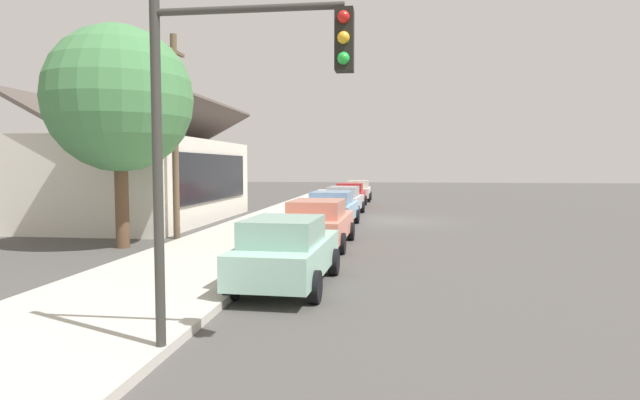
# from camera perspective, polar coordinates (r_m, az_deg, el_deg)

# --- Properties ---
(ground_plane) EXTENTS (120.00, 120.00, 0.00)m
(ground_plane) POSITION_cam_1_polar(r_m,az_deg,el_deg) (25.95, 8.28, -2.28)
(ground_plane) COLOR #4C4947
(sidewalk_curb) EXTENTS (60.00, 4.20, 0.16)m
(sidewalk_curb) POSITION_cam_1_polar(r_m,az_deg,el_deg) (26.45, -3.95, -1.96)
(sidewalk_curb) COLOR beige
(sidewalk_curb) RESTS_ON ground
(car_seafoam) EXTENTS (4.44, 2.05, 1.59)m
(car_seafoam) POSITION_cam_1_polar(r_m,az_deg,el_deg) (11.68, -3.63, -5.62)
(car_seafoam) COLOR #9ED1BC
(car_seafoam) RESTS_ON ground
(car_coral) EXTENTS (4.92, 2.18, 1.59)m
(car_coral) POSITION_cam_1_polar(r_m,az_deg,el_deg) (17.48, -0.11, -2.47)
(car_coral) COLOR #EA8C75
(car_coral) RESTS_ON ground
(car_skyblue) EXTENTS (4.56, 2.22, 1.59)m
(car_skyblue) POSITION_cam_1_polar(r_m,az_deg,el_deg) (23.16, 1.40, -0.94)
(car_skyblue) COLOR #8CB7E0
(car_skyblue) RESTS_ON ground
(car_silver) EXTENTS (4.90, 2.11, 1.59)m
(car_silver) POSITION_cam_1_polar(r_m,az_deg,el_deg) (28.60, 2.66, -0.04)
(car_silver) COLOR silver
(car_silver) RESTS_ON ground
(car_cherry) EXTENTS (4.80, 2.03, 1.59)m
(car_cherry) POSITION_cam_1_polar(r_m,az_deg,el_deg) (34.45, 3.36, 0.60)
(car_cherry) COLOR red
(car_cherry) RESTS_ON ground
(car_ivory) EXTENTS (4.72, 1.94, 1.59)m
(car_ivory) POSITION_cam_1_polar(r_m,az_deg,el_deg) (40.35, 4.24, 1.06)
(car_ivory) COLOR silver
(car_ivory) RESTS_ON ground
(storefront_building) EXTENTS (12.62, 6.92, 5.83)m
(storefront_building) POSITION_cam_1_polar(r_m,az_deg,el_deg) (26.77, -18.22, 2.28)
(storefront_building) COLOR silver
(storefront_building) RESTS_ON ground
(shade_tree) EXTENTS (4.75, 4.75, 7.26)m
(shade_tree) POSITION_cam_1_polar(r_m,az_deg,el_deg) (18.45, -21.11, 10.21)
(shade_tree) COLOR brown
(shade_tree) RESTS_ON ground
(traffic_light_main) EXTENTS (0.37, 2.79, 5.20)m
(traffic_light_main) POSITION_cam_1_polar(r_m,az_deg,el_deg) (7.24, -9.77, 9.86)
(traffic_light_main) COLOR #383833
(traffic_light_main) RESTS_ON ground
(utility_pole_wooden) EXTENTS (1.80, 0.24, 7.50)m
(utility_pole_wooden) POSITION_cam_1_polar(r_m,az_deg,el_deg) (20.03, -15.60, 7.10)
(utility_pole_wooden) COLOR brown
(utility_pole_wooden) RESTS_ON ground
(fire_hydrant_red) EXTENTS (0.22, 0.22, 0.71)m
(fire_hydrant_red) POSITION_cam_1_polar(r_m,az_deg,el_deg) (17.28, -5.31, -3.62)
(fire_hydrant_red) COLOR red
(fire_hydrant_red) RESTS_ON sidewalk_curb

